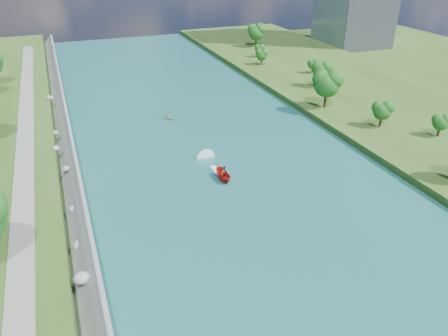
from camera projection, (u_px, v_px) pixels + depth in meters
name	position (u px, v px, depth m)	size (l,w,h in m)	color
ground	(266.00, 222.00, 63.89)	(260.00, 260.00, 0.00)	#2D5119
river_water	(218.00, 163.00, 80.33)	(55.00, 240.00, 0.10)	#175359
berm_east	(429.00, 123.00, 95.88)	(44.00, 240.00, 1.50)	#2D5119
riprap_bank	(70.00, 182.00, 70.54)	(4.44, 236.00, 4.48)	slate
riverside_path	(24.00, 178.00, 68.26)	(3.00, 200.00, 0.10)	gray
trees_east	(385.00, 106.00, 90.23)	(18.03, 146.73, 10.51)	#144B15
motorboat	(221.00, 172.00, 75.53)	(3.60, 19.06, 2.16)	#B9100E
raft	(169.00, 117.00, 99.76)	(3.26, 3.72, 1.55)	#94989C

